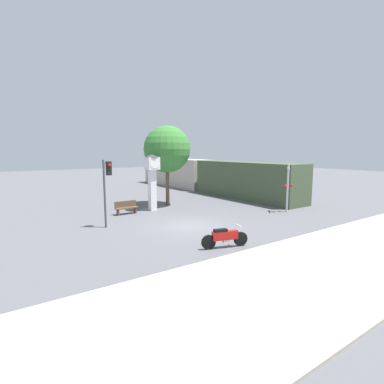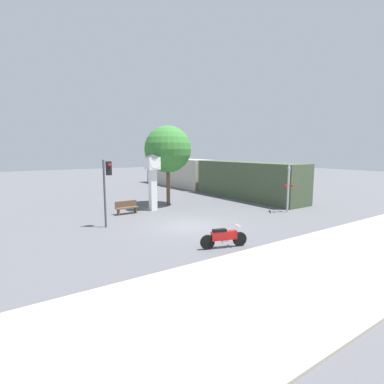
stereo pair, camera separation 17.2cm
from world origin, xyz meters
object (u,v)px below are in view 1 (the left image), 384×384
motorcycle (225,237)px  railroad_crossing_signal (288,186)px  traffic_light (107,181)px  clock_tower (152,173)px  bench (126,207)px  freight_train (206,176)px  street_tree (167,149)px

motorcycle → railroad_crossing_signal: (9.12, 3.56, 1.45)m
traffic_light → railroad_crossing_signal: traffic_light is taller
clock_tower → bench: size_ratio=2.61×
clock_tower → motorcycle: bearing=-97.9°
traffic_light → bench: size_ratio=2.46×
traffic_light → railroad_crossing_signal: (12.23, -3.21, -0.79)m
bench → motorcycle: bearing=-85.1°
traffic_light → motorcycle: bearing=-65.3°
motorcycle → bench: (-0.82, 9.59, 0.00)m
motorcycle → freight_train: freight_train is taller
clock_tower → street_tree: size_ratio=0.65×
traffic_light → street_tree: (6.50, 4.22, 1.83)m
traffic_light → freight_train: bearing=33.0°
clock_tower → traffic_light: (-4.45, -2.97, -0.06)m
freight_train → bench: bearing=-151.7°
street_tree → motorcycle: bearing=-107.1°
motorcycle → clock_tower: (1.34, 9.74, 2.30)m
freight_train → railroad_crossing_signal: size_ratio=6.91×
motorcycle → railroad_crossing_signal: size_ratio=0.63×
traffic_light → street_tree: 7.96m
clock_tower → street_tree: street_tree is taller
freight_train → traffic_light: (-14.42, -9.35, 1.02)m
motorcycle → traffic_light: size_ratio=0.57×
clock_tower → railroad_crossing_signal: bearing=-38.5°
clock_tower → street_tree: (2.04, 1.26, 1.76)m
freight_train → motorcycle: bearing=-125.0°
bench → street_tree: bearing=18.4°
clock_tower → traffic_light: clock_tower is taller
clock_tower → street_tree: bearing=31.6°
traffic_light → bench: bearing=51.0°
freight_train → street_tree: bearing=-147.1°
traffic_light → bench: traffic_light is taller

